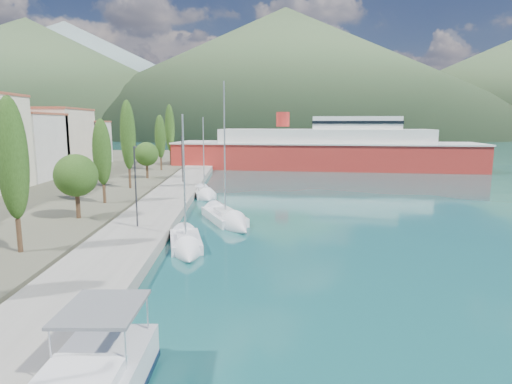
{
  "coord_description": "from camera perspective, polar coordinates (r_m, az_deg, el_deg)",
  "views": [
    {
      "loc": [
        -1.0,
        -17.26,
        8.55
      ],
      "look_at": [
        0.0,
        14.0,
        3.5
      ],
      "focal_mm": 30.0,
      "sensor_mm": 36.0,
      "label": 1
    }
  ],
  "objects": [
    {
      "name": "sailboat_near",
      "position": [
        29.08,
        -9.19,
        -7.48
      ],
      "size": [
        3.28,
        7.19,
        9.95
      ],
      "color": "silver",
      "rests_on": "ground"
    },
    {
      "name": "sailboat_far",
      "position": [
        49.27,
        -6.69,
        -0.54
      ],
      "size": [
        3.59,
        7.16,
        10.08
      ],
      "color": "silver",
      "rests_on": "ground"
    },
    {
      "name": "ground",
      "position": [
        137.53,
        -1.42,
        5.61
      ],
      "size": [
        1400.0,
        1400.0,
        0.0
      ],
      "primitive_type": "plane",
      "color": "#175353"
    },
    {
      "name": "quay",
      "position": [
        44.74,
        -12.11,
        -1.53
      ],
      "size": [
        5.0,
        88.0,
        0.8
      ],
      "primitive_type": "cube",
      "color": "gray",
      "rests_on": "ground"
    },
    {
      "name": "ferry",
      "position": [
        82.07,
        9.16,
        5.46
      ],
      "size": [
        57.57,
        21.84,
        11.19
      ],
      "color": "#B22821",
      "rests_on": "ground"
    },
    {
      "name": "sailboat_mid",
      "position": [
        36.05,
        -3.24,
        -4.05
      ],
      "size": [
        5.29,
        9.27,
        12.96
      ],
      "color": "silver",
      "rests_on": "ground"
    },
    {
      "name": "hills_far",
      "position": [
        654.76,
        10.86,
        15.05
      ],
      "size": [
        1480.0,
        900.0,
        180.0
      ],
      "color": "gray",
      "rests_on": "ground"
    },
    {
      "name": "hills_near",
      "position": [
        404.19,
        12.79,
        14.72
      ],
      "size": [
        1010.0,
        520.0,
        115.0
      ],
      "color": "#405735",
      "rests_on": "ground"
    },
    {
      "name": "tree_row",
      "position": [
        51.55,
        -17.34,
        5.61
      ],
      "size": [
        3.51,
        65.86,
        11.35
      ],
      "color": "#47301E",
      "rests_on": "land_strip"
    },
    {
      "name": "lamp_posts",
      "position": [
        34.14,
        -15.37,
        1.32
      ],
      "size": [
        0.15,
        47.63,
        6.06
      ],
      "color": "#2D2D33",
      "rests_on": "quay"
    }
  ]
}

